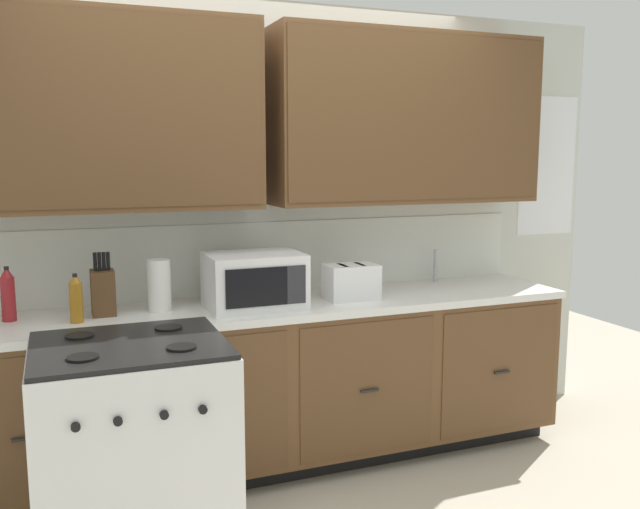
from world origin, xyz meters
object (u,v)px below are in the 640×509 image
Objects in this scene: bottle_amber at (76,299)px; paper_towel_roll at (159,285)px; stove_range at (134,454)px; microwave at (254,280)px; toaster at (351,282)px; bottle_red at (8,295)px; knife_block at (103,292)px.

paper_towel_roll is at bearing 14.41° from bottle_amber.
microwave is (0.68, 0.57, 0.57)m from stove_range.
paper_towel_roll is (-0.46, 0.10, -0.01)m from microwave.
toaster is (0.54, 0.00, -0.04)m from microwave.
bottle_red is at bearing 175.09° from toaster.
microwave is 0.54m from toaster.
knife_block is (-0.73, 0.11, -0.02)m from microwave.
toaster is at bearing -5.06° from knife_block.
bottle_red is (-1.70, 0.15, 0.03)m from toaster.
paper_towel_roll is at bearing 174.33° from toaster.
bottle_amber is at bearing -179.93° from toaster.
knife_block reaches higher than microwave.
microwave is at bearing -8.80° from knife_block.
knife_block is at bearing 171.20° from microwave.
toaster is 1.28m from knife_block.
microwave is at bearing -179.95° from toaster.
bottle_amber is at bearing -179.91° from microwave.
knife_block is at bearing -4.45° from bottle_red.
stove_range is at bearing -154.87° from toaster.
microwave reaches higher than bottle_amber.
knife_block is 0.17m from bottle_amber.
toaster is at bearing 0.05° from microwave.
paper_towel_roll and bottle_red have the same top height.
bottle_red reaches higher than bottle_amber.
knife_block is 0.42m from bottle_red.
paper_towel_roll is (0.27, -0.01, 0.01)m from knife_block.
bottle_amber is at bearing -165.59° from paper_towel_roll.
stove_range is 3.39× the size of toaster.
bottle_amber is (-1.40, -0.00, 0.02)m from toaster.
toaster is 0.90× the size of knife_block.
stove_range is 1.03m from bottle_red.
knife_block reaches higher than bottle_red.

